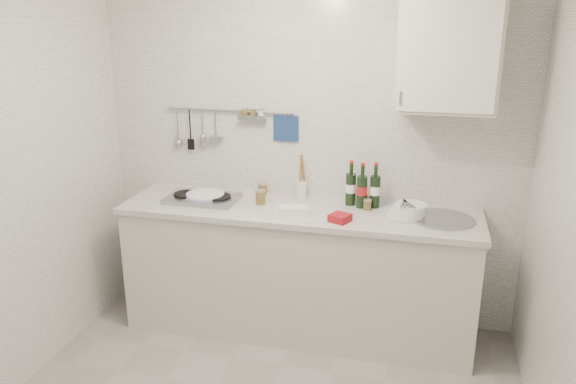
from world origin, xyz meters
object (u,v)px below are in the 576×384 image
at_px(utensil_crock, 302,187).
at_px(wall_cabinet, 448,54).
at_px(plate_stack_hob, 204,197).
at_px(wine_bottles, 363,185).
at_px(plate_stack_sink, 408,210).

bearing_deg(utensil_crock, wall_cabinet, -7.63).
relative_size(plate_stack_hob, wine_bottles, 0.95).
height_order(wall_cabinet, plate_stack_sink, wall_cabinet).
bearing_deg(utensil_crock, plate_stack_hob, -159.86).
height_order(plate_stack_hob, utensil_crock, utensil_crock).
xyz_separation_m(plate_stack_hob, utensil_crock, (0.66, 0.24, 0.05)).
bearing_deg(utensil_crock, plate_stack_sink, -16.99).
bearing_deg(wine_bottles, wall_cabinet, -3.07).
bearing_deg(wall_cabinet, utensil_crock, 172.37).
bearing_deg(plate_stack_hob, wine_bottles, 7.32).
xyz_separation_m(wall_cabinet, plate_stack_hob, (-1.59, -0.12, -1.00)).
xyz_separation_m(plate_stack_hob, plate_stack_sink, (1.42, 0.01, 0.02)).
bearing_deg(utensil_crock, wine_bottles, -12.48).
bearing_deg(wall_cabinet, plate_stack_sink, -147.79).
relative_size(wine_bottles, utensil_crock, 0.97).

